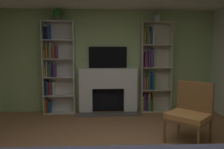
% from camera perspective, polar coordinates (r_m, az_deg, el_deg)
% --- Properties ---
extents(wall_back_accent, '(5.49, 0.06, 2.53)m').
position_cam_1_polar(wall_back_accent, '(5.60, -1.09, 3.48)').
color(wall_back_accent, '#9FBC7D').
rests_on(wall_back_accent, ground_plane).
extents(fireplace, '(1.52, 0.55, 1.09)m').
position_cam_1_polar(fireplace, '(5.51, -1.01, -3.68)').
color(fireplace, white).
rests_on(fireplace, ground_plane).
extents(tv, '(0.94, 0.06, 0.53)m').
position_cam_1_polar(tv, '(5.53, -1.06, 4.44)').
color(tv, black).
rests_on(tv, fireplace).
extents(bookshelf_left, '(0.75, 0.30, 2.22)m').
position_cam_1_polar(bookshelf_left, '(5.57, -14.37, 1.56)').
color(bookshelf_left, silver).
rests_on(bookshelf_left, ground_plane).
extents(bookshelf_right, '(0.75, 0.28, 2.22)m').
position_cam_1_polar(bookshelf_right, '(5.62, 10.17, 1.51)').
color(bookshelf_right, beige).
rests_on(bookshelf_right, ground_plane).
extents(potted_plant, '(0.21, 0.21, 0.29)m').
position_cam_1_polar(potted_plant, '(5.56, -13.80, 14.73)').
color(potted_plant, '#545750').
rests_on(potted_plant, bookshelf_left).
extents(vase_with_flowers, '(0.14, 0.14, 0.29)m').
position_cam_1_polar(vase_with_flowers, '(5.65, 11.51, 14.14)').
color(vase_with_flowers, silver).
rests_on(vase_with_flowers, bookshelf_right).
extents(armchair, '(0.82, 0.82, 0.99)m').
position_cam_1_polar(armchair, '(3.95, 19.50, -8.93)').
color(armchair, brown).
rests_on(armchair, ground_plane).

